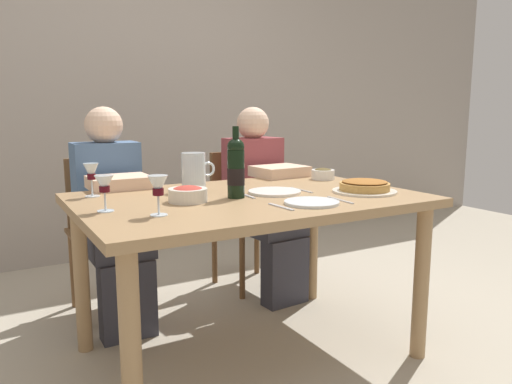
{
  "coord_description": "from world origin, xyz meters",
  "views": [
    {
      "loc": [
        -1.05,
        -1.9,
        1.14
      ],
      "look_at": [
        0.01,
        -0.04,
        0.78
      ],
      "focal_mm": 34.31,
      "sensor_mm": 36.0,
      "label": 1
    }
  ],
  "objects": [
    {
      "name": "chair_left",
      "position": [
        -0.45,
        0.91,
        0.5
      ],
      "size": [
        0.4,
        0.4,
        0.87
      ],
      "rotation": [
        0.0,
        0.0,
        3.14
      ],
      "color": "brown",
      "rests_on": "ground"
    },
    {
      "name": "olive_bowl",
      "position": [
        0.61,
        0.25,
        0.79
      ],
      "size": [
        0.13,
        0.13,
        0.06
      ],
      "color": "white",
      "rests_on": "dining_table"
    },
    {
      "name": "chair_right",
      "position": [
        0.44,
        0.88,
        0.5
      ],
      "size": [
        0.43,
        0.43,
        0.87
      ],
      "rotation": [
        0.0,
        0.0,
        3.22
      ],
      "color": "brown",
      "rests_on": "ground"
    },
    {
      "name": "diner_left",
      "position": [
        -0.45,
        0.67,
        0.62
      ],
      "size": [
        0.34,
        0.5,
        1.16
      ],
      "rotation": [
        0.0,
        0.0,
        3.14
      ],
      "color": "#4C6B93",
      "rests_on": "ground"
    },
    {
      "name": "wine_bottle",
      "position": [
        -0.07,
        -0.02,
        0.89
      ],
      "size": [
        0.08,
        0.08,
        0.31
      ],
      "color": "black",
      "rests_on": "dining_table"
    },
    {
      "name": "diner_right",
      "position": [
        0.46,
        0.64,
        0.62
      ],
      "size": [
        0.36,
        0.52,
        1.16
      ],
      "rotation": [
        0.0,
        0.0,
        3.22
      ],
      "color": "#8E3D42",
      "rests_on": "ground"
    },
    {
      "name": "fork_left_setting",
      "position": [
        -0.02,
        -0.3,
        0.76
      ],
      "size": [
        0.02,
        0.16,
        0.0
      ],
      "primitive_type": "cube",
      "rotation": [
        0.0,
        0.0,
        1.63
      ],
      "color": "silver",
      "rests_on": "dining_table"
    },
    {
      "name": "knife_right_setting",
      "position": [
        0.29,
        -0.0,
        0.76
      ],
      "size": [
        0.01,
        0.18,
        0.0
      ],
      "primitive_type": "cube",
      "rotation": [
        0.0,
        0.0,
        1.57
      ],
      "color": "silver",
      "rests_on": "dining_table"
    },
    {
      "name": "wine_glass_left_diner",
      "position": [
        -0.64,
        -0.03,
        0.86
      ],
      "size": [
        0.07,
        0.07,
        0.14
      ],
      "color": "silver",
      "rests_on": "dining_table"
    },
    {
      "name": "ground_plane",
      "position": [
        0.0,
        0.0,
        0.0
      ],
      "size": [
        8.0,
        8.0,
        0.0
      ],
      "primitive_type": "plane",
      "color": "#B2A893"
    },
    {
      "name": "dinner_plate_right_setting",
      "position": [
        0.14,
        -0.0,
        0.77
      ],
      "size": [
        0.25,
        0.25,
        0.01
      ],
      "primitive_type": "cylinder",
      "color": "white",
      "rests_on": "dining_table"
    },
    {
      "name": "water_pitcher",
      "position": [
        -0.16,
        0.24,
        0.84
      ],
      "size": [
        0.17,
        0.11,
        0.18
      ],
      "color": "silver",
      "rests_on": "dining_table"
    },
    {
      "name": "dinner_plate_left_setting",
      "position": [
        0.13,
        -0.3,
        0.77
      ],
      "size": [
        0.23,
        0.23,
        0.01
      ],
      "primitive_type": "cylinder",
      "color": "silver",
      "rests_on": "dining_table"
    },
    {
      "name": "knife_left_setting",
      "position": [
        0.28,
        -0.3,
        0.76
      ],
      "size": [
        0.02,
        0.18,
        0.0
      ],
      "primitive_type": "cube",
      "rotation": [
        0.0,
        0.0,
        1.51
      ],
      "color": "silver",
      "rests_on": "dining_table"
    },
    {
      "name": "spoon_right_setting",
      "position": [
        -0.01,
        -0.0,
        0.76
      ],
      "size": [
        0.02,
        0.16,
        0.0
      ],
      "primitive_type": "cube",
      "rotation": [
        0.0,
        0.0,
        1.54
      ],
      "color": "silver",
      "rests_on": "dining_table"
    },
    {
      "name": "wine_glass_centre",
      "position": [
        -0.49,
        -0.2,
        0.86
      ],
      "size": [
        0.07,
        0.07,
        0.15
      ],
      "color": "silver",
      "rests_on": "dining_table"
    },
    {
      "name": "dining_table",
      "position": [
        0.0,
        0.0,
        0.67
      ],
      "size": [
        1.5,
        1.0,
        0.76
      ],
      "color": "#9E7A51",
      "rests_on": "ground"
    },
    {
      "name": "baked_tart",
      "position": [
        0.51,
        -0.19,
        0.79
      ],
      "size": [
        0.3,
        0.3,
        0.06
      ],
      "color": "silver",
      "rests_on": "dining_table"
    },
    {
      "name": "wine_glass_right_diner",
      "position": [
        -0.62,
        0.32,
        0.86
      ],
      "size": [
        0.07,
        0.07,
        0.15
      ],
      "color": "silver",
      "rests_on": "dining_table"
    },
    {
      "name": "salad_bowl",
      "position": [
        -0.3,
        -0.01,
        0.8
      ],
      "size": [
        0.16,
        0.16,
        0.07
      ],
      "color": "silver",
      "rests_on": "dining_table"
    },
    {
      "name": "back_wall",
      "position": [
        0.0,
        1.94,
        1.4
      ],
      "size": [
        8.0,
        0.1,
        2.8
      ],
      "primitive_type": "cube",
      "color": "#A3998E",
      "rests_on": "ground"
    }
  ]
}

